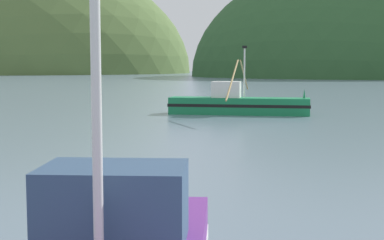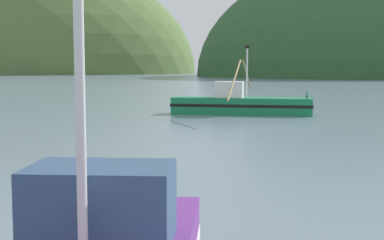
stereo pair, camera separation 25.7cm
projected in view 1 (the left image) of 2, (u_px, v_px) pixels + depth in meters
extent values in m
ellipsoid|color=#2D562D|center=(348.00, 76.00, 176.85)|extent=(100.64, 80.52, 72.04)
ellipsoid|color=#516B38|center=(7.00, 73.00, 262.97)|extent=(174.89, 139.91, 109.34)
cube|color=#334C6B|center=(114.00, 204.00, 7.49)|extent=(2.15, 1.68, 1.06)
cylinder|color=silver|center=(95.00, 3.00, 6.29)|extent=(0.12, 0.12, 6.20)
cube|color=#197A47|center=(239.00, 106.00, 42.80)|extent=(10.82, 2.85, 1.29)
cube|color=black|center=(239.00, 105.00, 42.79)|extent=(10.93, 2.88, 0.23)
cone|color=#197A47|center=(304.00, 94.00, 41.83)|extent=(0.22, 0.22, 0.70)
cube|color=silver|center=(226.00, 89.00, 42.84)|extent=(2.27, 1.62, 1.24)
cylinder|color=silver|center=(244.00, 73.00, 42.47)|extent=(0.12, 0.12, 3.73)
cube|color=black|center=(245.00, 47.00, 42.28)|extent=(0.36, 0.06, 0.20)
cylinder|color=#997F4C|center=(244.00, 76.00, 47.19)|extent=(0.73, 7.47, 2.66)
cylinder|color=#997F4C|center=(233.00, 79.00, 37.96)|extent=(0.73, 7.47, 2.66)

